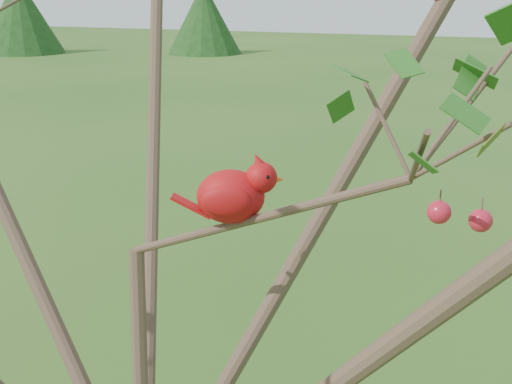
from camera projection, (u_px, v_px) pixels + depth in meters
crabapple_tree at (127, 197)px, 1.24m from camera, size 2.35×2.05×2.95m
cardinal at (234, 194)px, 1.26m from camera, size 0.22×0.15×0.16m
distant_trees at (437, 16)px, 24.05m from camera, size 39.96×10.86×3.78m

